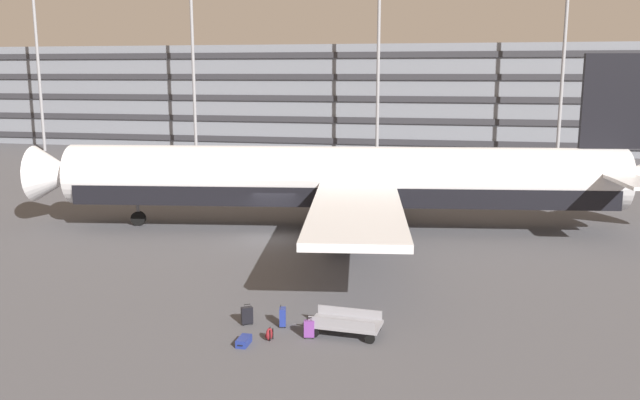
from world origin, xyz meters
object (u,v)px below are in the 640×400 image
suitcase_purple (244,341)px  baggage_cart (345,324)px  airliner (348,179)px  suitcase_laid_flat (247,315)px  suitcase_teal (309,329)px  suitcase_scuffed (283,317)px  backpack_navy (269,334)px

suitcase_purple → baggage_cart: 3.76m
airliner → suitcase_laid_flat: bearing=-94.0°
airliner → baggage_cart: bearing=-81.0°
suitcase_teal → suitcase_purple: (-2.13, -1.07, -0.22)m
airliner → suitcase_laid_flat: (-1.18, -16.62, -2.70)m
suitcase_teal → baggage_cart: 1.36m
airliner → baggage_cart: 17.26m
suitcase_laid_flat → suitcase_scuffed: 1.39m
suitcase_laid_flat → backpack_navy: suitcase_laid_flat is taller
suitcase_scuffed → suitcase_teal: bearing=-36.1°
airliner → suitcase_teal: size_ratio=48.70×
airliner → baggage_cart: airliner is taller
baggage_cart → backpack_navy: bearing=-157.7°
suitcase_laid_flat → suitcase_purple: bearing=-75.6°
suitcase_teal → suitcase_laid_flat: size_ratio=0.97×
suitcase_laid_flat → baggage_cart: size_ratio=0.25×
suitcase_purple → backpack_navy: backpack_navy is taller
suitcase_scuffed → baggage_cart: bearing=-7.4°
suitcase_scuffed → backpack_navy: bearing=-95.6°
suitcase_purple → backpack_navy: bearing=37.5°
suitcase_scuffed → backpack_navy: suitcase_scuffed is taller
suitcase_teal → suitcase_purple: suitcase_teal is taller
suitcase_laid_flat → suitcase_scuffed: size_ratio=1.01×
suitcase_purple → suitcase_scuffed: suitcase_scuffed is taller
backpack_navy → suitcase_laid_flat: bearing=133.9°
backpack_navy → baggage_cart: size_ratio=0.16×
airliner → backpack_navy: bearing=-89.8°
baggage_cart → suitcase_laid_flat: bearing=176.5°
airliner → suitcase_scuffed: size_ratio=47.84×
suitcase_laid_flat → suitcase_purple: 1.96m
suitcase_scuffed → airliner: bearing=90.7°
suitcase_teal → suitcase_purple: size_ratio=1.01×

